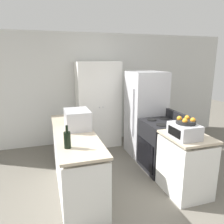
% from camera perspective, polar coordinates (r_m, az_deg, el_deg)
% --- Properties ---
extents(ground_plane, '(14.00, 14.00, 0.00)m').
position_cam_1_polar(ground_plane, '(3.13, 10.42, -26.60)').
color(ground_plane, '#666056').
extents(wall_back, '(7.00, 0.06, 2.60)m').
position_cam_1_polar(wall_back, '(5.35, -4.56, 6.01)').
color(wall_back, silver).
rests_on(wall_back, ground_plane).
extents(counter_left, '(0.60, 2.20, 0.92)m').
position_cam_1_polar(counter_left, '(3.66, -9.67, -11.91)').
color(counter_left, silver).
rests_on(counter_left, ground_plane).
extents(counter_right, '(0.60, 0.74, 0.92)m').
position_cam_1_polar(counter_right, '(3.58, 18.54, -13.02)').
color(counter_right, silver).
rests_on(counter_right, ground_plane).
extents(pantry_cabinet, '(0.97, 0.58, 1.96)m').
position_cam_1_polar(pantry_cabinet, '(5.08, -3.64, 1.95)').
color(pantry_cabinet, white).
rests_on(pantry_cabinet, ground_plane).
extents(stove, '(0.66, 0.70, 1.08)m').
position_cam_1_polar(stove, '(4.14, 12.76, -8.52)').
color(stove, black).
rests_on(stove, ground_plane).
extents(refrigerator, '(0.72, 0.71, 1.76)m').
position_cam_1_polar(refrigerator, '(4.65, 8.74, -0.50)').
color(refrigerator, '#B7B7BC').
rests_on(refrigerator, ground_plane).
extents(microwave, '(0.39, 0.49, 0.30)m').
position_cam_1_polar(microwave, '(3.54, -9.00, -1.89)').
color(microwave, '#B2B2B7').
rests_on(microwave, counter_left).
extents(wine_bottle, '(0.09, 0.09, 0.30)m').
position_cam_1_polar(wine_bottle, '(2.80, -11.60, -7.04)').
color(wine_bottle, black).
rests_on(wine_bottle, counter_left).
extents(toaster_oven, '(0.34, 0.42, 0.20)m').
position_cam_1_polar(toaster_oven, '(3.26, 18.36, -4.70)').
color(toaster_oven, '#B2B2B7').
rests_on(toaster_oven, counter_right).
extents(fruit_bowl, '(0.27, 0.27, 0.10)m').
position_cam_1_polar(fruit_bowl, '(3.24, 18.74, -2.30)').
color(fruit_bowl, black).
rests_on(fruit_bowl, toaster_oven).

